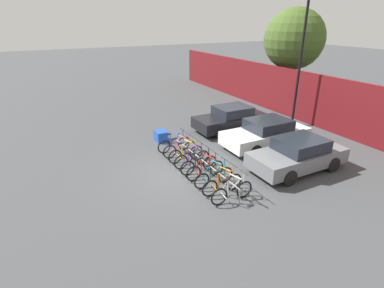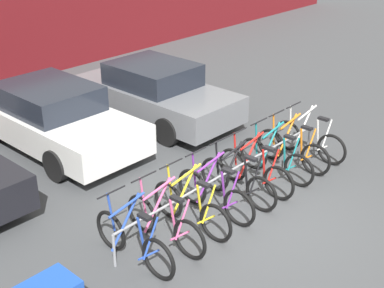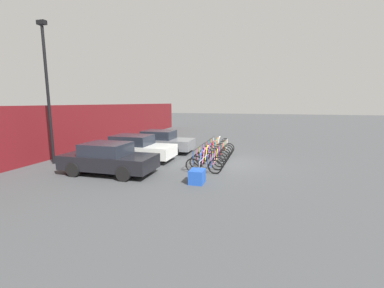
{
  "view_description": "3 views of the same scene",
  "coord_description": "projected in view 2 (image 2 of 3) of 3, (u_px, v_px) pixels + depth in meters",
  "views": [
    {
      "loc": [
        9.93,
        -4.84,
        5.95
      ],
      "look_at": [
        -1.12,
        0.92,
        0.7
      ],
      "focal_mm": 28.0,
      "sensor_mm": 36.0,
      "label": 1
    },
    {
      "loc": [
        -6.39,
        -4.5,
        5.0
      ],
      "look_at": [
        0.02,
        1.41,
        0.91
      ],
      "focal_mm": 50.0,
      "sensor_mm": 36.0,
      "label": 2
    },
    {
      "loc": [
        -13.22,
        -1.99,
        3.18
      ],
      "look_at": [
        0.46,
        1.81,
        0.87
      ],
      "focal_mm": 24.0,
      "sensor_mm": 36.0,
      "label": 3
    }
  ],
  "objects": [
    {
      "name": "bicycle_blue",
      "position": [
        133.0,
        242.0,
        7.84
      ],
      "size": [
        0.68,
        1.71,
        1.05
      ],
      "rotation": [
        0.0,
        0.0,
        -0.01
      ],
      "color": "black",
      "rests_on": "ground"
    },
    {
      "name": "bicycle_red",
      "position": [
        255.0,
        171.0,
        9.83
      ],
      "size": [
        0.68,
        1.71,
        1.05
      ],
      "rotation": [
        0.0,
        0.0,
        0.06
      ],
      "color": "black",
      "rests_on": "ground"
    },
    {
      "name": "bicycle_orange",
      "position": [
        293.0,
        150.0,
        10.66
      ],
      "size": [
        0.68,
        1.71,
        1.05
      ],
      "rotation": [
        0.0,
        0.0,
        -0.05
      ],
      "color": "black",
      "rests_on": "ground"
    },
    {
      "name": "car_grey",
      "position": [
        156.0,
        93.0,
        12.79
      ],
      "size": [
        1.91,
        4.18,
        1.4
      ],
      "color": "slate",
      "rests_on": "ground"
    },
    {
      "name": "bicycle_purple",
      "position": [
        215.0,
        194.0,
        9.07
      ],
      "size": [
        0.68,
        1.71,
        1.05
      ],
      "rotation": [
        0.0,
        0.0,
        -0.02
      ],
      "color": "black",
      "rests_on": "ground"
    },
    {
      "name": "bicycle_white",
      "position": [
        309.0,
        140.0,
        11.07
      ],
      "size": [
        0.68,
        1.71,
        1.05
      ],
      "rotation": [
        0.0,
        0.0,
        -0.01
      ],
      "color": "black",
      "rests_on": "ground"
    },
    {
      "name": "bicycle_pink",
      "position": [
        165.0,
        223.0,
        8.27
      ],
      "size": [
        0.68,
        1.71,
        1.05
      ],
      "rotation": [
        0.0,
        0.0,
        -0.05
      ],
      "color": "black",
      "rests_on": "ground"
    },
    {
      "name": "bicycle_black",
      "position": [
        237.0,
        181.0,
        9.48
      ],
      "size": [
        0.68,
        1.71,
        1.05
      ],
      "rotation": [
        0.0,
        0.0,
        0.03
      ],
      "color": "black",
      "rests_on": "ground"
    },
    {
      "name": "ground_plane",
      "position": [
        252.0,
        216.0,
        9.14
      ],
      "size": [
        120.0,
        120.0,
        0.0
      ],
      "primitive_type": "plane",
      "color": "#424447"
    },
    {
      "name": "bicycle_teal",
      "position": [
        276.0,
        159.0,
        10.27
      ],
      "size": [
        0.68,
        1.71,
        1.05
      ],
      "rotation": [
        0.0,
        0.0,
        -0.04
      ],
      "color": "black",
      "rests_on": "ground"
    },
    {
      "name": "car_white",
      "position": [
        53.0,
        117.0,
        11.38
      ],
      "size": [
        1.91,
        4.42,
        1.4
      ],
      "color": "silver",
      "rests_on": "ground"
    },
    {
      "name": "bicycle_yellow",
      "position": [
        191.0,
        208.0,
        8.67
      ],
      "size": [
        0.68,
        1.71,
        1.05
      ],
      "rotation": [
        0.0,
        0.0,
        0.07
      ],
      "color": "black",
      "rests_on": "ground"
    },
    {
      "name": "bike_rack",
      "position": [
        230.0,
        173.0,
        9.49
      ],
      "size": [
        5.4,
        0.04,
        0.57
      ],
      "color": "gray",
      "rests_on": "ground"
    }
  ]
}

